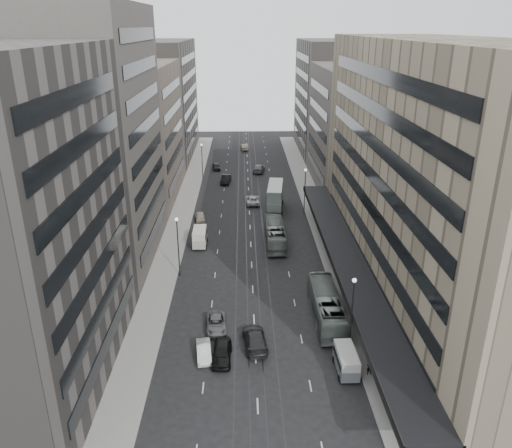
{
  "coord_description": "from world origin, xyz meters",
  "views": [
    {
      "loc": [
        -1.09,
        -47.91,
        31.28
      ],
      "look_at": [
        0.64,
        16.2,
        5.67
      ],
      "focal_mm": 35.0,
      "sensor_mm": 36.0,
      "label": 1
    }
  ],
  "objects": [
    {
      "name": "sedan_8",
      "position": [
        -7.25,
        65.03,
        0.73
      ],
      "size": [
        2.24,
        4.49,
        1.47
      ],
      "primitive_type": "imported",
      "rotation": [
        0.0,
        0.0,
        0.12
      ],
      "color": "#242527",
      "rests_on": "ground"
    },
    {
      "name": "lamp_right_near",
      "position": [
        9.7,
        -5.0,
        5.2
      ],
      "size": [
        0.44,
        0.44,
        8.32
      ],
      "color": "#262628",
      "rests_on": "ground"
    },
    {
      "name": "sedan_1",
      "position": [
        -5.24,
        -5.8,
        0.66
      ],
      "size": [
        1.88,
        4.16,
        1.32
      ],
      "primitive_type": "imported",
      "rotation": [
        0.0,
        0.0,
        0.12
      ],
      "color": "white",
      "rests_on": "ground"
    },
    {
      "name": "sedan_9",
      "position": [
        -0.64,
        84.55,
        0.79
      ],
      "size": [
        2.24,
        4.96,
        1.58
      ],
      "primitive_type": "imported",
      "rotation": [
        0.0,
        0.0,
        3.26
      ],
      "color": "#B3A895",
      "rests_on": "ground"
    },
    {
      "name": "building_left_c",
      "position": [
        -21.5,
        46.0,
        12.5
      ],
      "size": [
        15.0,
        28.0,
        25.0
      ],
      "primitive_type": "cube",
      "color": "#74675A",
      "rests_on": "ground"
    },
    {
      "name": "sidewalk_right",
      "position": [
        12.0,
        37.5,
        0.07
      ],
      "size": [
        4.0,
        125.0,
        0.15
      ],
      "primitive_type": "cube",
      "color": "gray",
      "rests_on": "ground"
    },
    {
      "name": "sedan_6",
      "position": [
        0.69,
        40.87,
        0.75
      ],
      "size": [
        2.66,
        5.48,
        1.5
      ],
      "primitive_type": "imported",
      "rotation": [
        0.0,
        0.0,
        3.17
      ],
      "color": "beige",
      "rests_on": "ground"
    },
    {
      "name": "ground",
      "position": [
        0.0,
        0.0,
        0.0
      ],
      "size": [
        220.0,
        220.0,
        0.0
      ],
      "primitive_type": "plane",
      "color": "black",
      "rests_on": "ground"
    },
    {
      "name": "building_left_b",
      "position": [
        -21.5,
        19.0,
        17.0
      ],
      "size": [
        15.0,
        26.0,
        34.0
      ],
      "primitive_type": "cube",
      "color": "#514B46",
      "rests_on": "ground"
    },
    {
      "name": "bus_near",
      "position": [
        8.21,
        0.9,
        1.68
      ],
      "size": [
        2.87,
        12.09,
        3.37
      ],
      "primitive_type": "imported",
      "rotation": [
        0.0,
        0.0,
        3.14
      ],
      "color": "slate",
      "rests_on": "ground"
    },
    {
      "name": "panel_van",
      "position": [
        -7.75,
        21.68,
        1.5
      ],
      "size": [
        2.17,
        4.35,
        2.73
      ],
      "rotation": [
        0.0,
        0.0,
        0.01
      ],
      "color": "beige",
      "rests_on": "ground"
    },
    {
      "name": "building_right_far",
      "position": [
        21.5,
        82.0,
        14.0
      ],
      "size": [
        15.0,
        32.0,
        28.0
      ],
      "primitive_type": "cube",
      "color": "#595450",
      "rests_on": "ground"
    },
    {
      "name": "pedestrian",
      "position": [
        10.8,
        -9.18,
        0.96
      ],
      "size": [
        0.6,
        0.4,
        1.62
      ],
      "primitive_type": "imported",
      "rotation": [
        0.0,
        0.0,
        3.13
      ],
      "color": "black",
      "rests_on": "sidewalk_right"
    },
    {
      "name": "double_decker",
      "position": [
        4.63,
        36.84,
        2.64
      ],
      "size": [
        3.54,
        9.17,
        4.9
      ],
      "rotation": [
        0.0,
        0.0,
        -0.11
      ],
      "color": "slate",
      "rests_on": "ground"
    },
    {
      "name": "sedan_0",
      "position": [
        -3.38,
        -6.27,
        0.81
      ],
      "size": [
        2.05,
        4.79,
        1.61
      ],
      "primitive_type": "imported",
      "rotation": [
        0.0,
        0.0,
        -0.03
      ],
      "color": "black",
      "rests_on": "ground"
    },
    {
      "name": "sedan_3",
      "position": [
        -0.03,
        -4.02,
        0.83
      ],
      "size": [
        2.92,
        5.95,
        1.66
      ],
      "primitive_type": "imported",
      "rotation": [
        0.0,
        0.0,
        3.25
      ],
      "color": "#242426",
      "rests_on": "ground"
    },
    {
      "name": "sedan_2",
      "position": [
        -4.22,
        -0.75,
        0.66
      ],
      "size": [
        2.59,
        4.92,
        1.32
      ],
      "primitive_type": "imported",
      "rotation": [
        0.0,
        0.0,
        0.09
      ],
      "color": "slate",
      "rests_on": "ground"
    },
    {
      "name": "sedan_7",
      "position": [
        2.55,
        62.72,
        0.84
      ],
      "size": [
        3.11,
        6.05,
        1.68
      ],
      "primitive_type": "imported",
      "rotation": [
        0.0,
        0.0,
        3.01
      ],
      "color": "slate",
      "rests_on": "ground"
    },
    {
      "name": "lamp_right_far",
      "position": [
        9.7,
        35.0,
        5.2
      ],
      "size": [
        0.44,
        0.44,
        8.32
      ],
      "color": "#262628",
      "rests_on": "ground"
    },
    {
      "name": "building_right_mid",
      "position": [
        21.5,
        52.0,
        12.0
      ],
      "size": [
        15.0,
        28.0,
        24.0
      ],
      "primitive_type": "cube",
      "color": "#514B46",
      "rests_on": "ground"
    },
    {
      "name": "vw_microbus",
      "position": [
        8.68,
        -8.46,
        1.29
      ],
      "size": [
        2.05,
        4.34,
        2.32
      ],
      "rotation": [
        0.0,
        0.0,
        0.02
      ],
      "color": "#595D60",
      "rests_on": "ground"
    },
    {
      "name": "building_left_d",
      "position": [
        -21.5,
        79.0,
        14.0
      ],
      "size": [
        15.0,
        38.0,
        28.0
      ],
      "primitive_type": "cube",
      "color": "#595450",
      "rests_on": "ground"
    },
    {
      "name": "sedan_5",
      "position": [
        -4.73,
        54.2,
        0.84
      ],
      "size": [
        2.26,
        5.27,
        1.69
      ],
      "primitive_type": "imported",
      "rotation": [
        0.0,
        0.0,
        -0.09
      ],
      "color": "black",
      "rests_on": "ground"
    },
    {
      "name": "lamp_left_near",
      "position": [
        -9.7,
        12.0,
        5.2
      ],
      "size": [
        0.44,
        0.44,
        8.32
      ],
      "color": "#262628",
      "rests_on": "ground"
    },
    {
      "name": "building_left_a",
      "position": [
        -21.5,
        -8.0,
        15.0
      ],
      "size": [
        15.0,
        28.0,
        30.0
      ],
      "primitive_type": "cube",
      "color": "#595450",
      "rests_on": "ground"
    },
    {
      "name": "bus_far",
      "position": [
        3.72,
        22.37,
        1.62
      ],
      "size": [
        2.75,
        11.65,
        3.24
      ],
      "primitive_type": "imported",
      "rotation": [
        0.0,
        0.0,
        3.14
      ],
      "color": "gray",
      "rests_on": "ground"
    },
    {
      "name": "lamp_left_far",
      "position": [
        -9.7,
        55.0,
        5.2
      ],
      "size": [
        0.44,
        0.44,
        8.32
      ],
      "color": "#262628",
      "rests_on": "ground"
    },
    {
      "name": "sidewalk_left",
      "position": [
        -12.0,
        37.5,
        0.07
      ],
      "size": [
        4.0,
        125.0,
        0.15
      ],
      "primitive_type": "cube",
      "color": "gray",
      "rests_on": "ground"
    },
    {
      "name": "sedan_4",
      "position": [
        -8.5,
        31.99,
        0.69
      ],
      "size": [
        2.16,
        4.24,
        1.38
      ],
      "primitive_type": "imported",
      "rotation": [
        0.0,
        0.0,
        0.13
      ],
      "color": "#B1A893",
      "rests_on": "ground"
    },
    {
      "name": "department_store",
      "position": [
        21.45,
        8.0,
        14.95
      ],
      "size": [
        19.2,
        60.0,
        30.0
      ],
      "color": "gray",
      "rests_on": "ground"
    }
  ]
}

